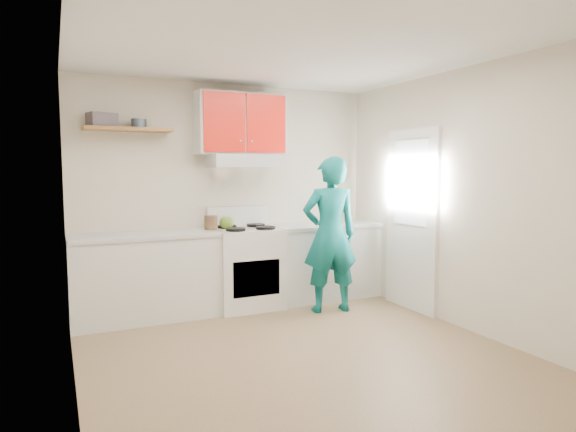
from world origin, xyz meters
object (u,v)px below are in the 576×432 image
kettle (227,222)px  crock (211,224)px  stove (246,268)px  person (330,235)px  tin (139,124)px

kettle → crock: bearing=171.9°
stove → person: person is taller
tin → person: tin is taller
stove → person: size_ratio=0.53×
kettle → person: (0.99, -0.65, -0.12)m
stove → person: bearing=-35.5°
tin → kettle: 1.44m
tin → crock: bearing=-9.4°
tin → crock: tin is taller
tin → crock: 1.33m
stove → kettle: (-0.21, 0.08, 0.53)m
tin → person: (1.93, -0.75, -1.22)m
stove → crock: 0.67m
kettle → person: person is taller
stove → tin: (-1.14, 0.19, 1.63)m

